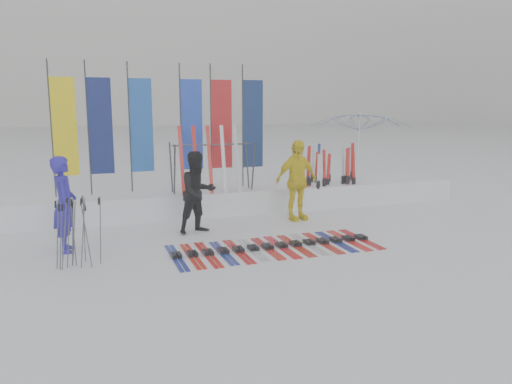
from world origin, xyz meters
name	(u,v)px	position (x,y,z in m)	size (l,w,h in m)	color
ground	(275,263)	(0.00, 0.00, 0.00)	(120.00, 120.00, 0.00)	white
snow_bank	(211,200)	(0.00, 4.60, 0.30)	(14.00, 1.60, 0.60)	white
person_blue	(64,204)	(-3.49, 2.00, 0.91)	(0.67, 0.44, 1.83)	#241CA7
person_black	(198,192)	(-0.80, 2.57, 0.89)	(0.86, 0.67, 1.78)	black
person_yellow	(297,180)	(1.71, 2.96, 0.97)	(1.14, 0.47, 1.94)	yellow
tent_canopy	(359,154)	(4.60, 4.95, 1.31)	(2.86, 2.92, 2.63)	white
ski_row	(274,246)	(0.33, 0.88, 0.04)	(4.03, 1.69, 0.07)	navy
pole_cluster	(75,233)	(-3.31, 0.95, 0.60)	(0.79, 0.53, 1.24)	#595B60
feather_flags	(164,126)	(-1.13, 4.82, 2.24)	(5.30, 0.24, 3.20)	#383A3F
ski_rack	(212,161)	(-0.04, 4.20, 1.38)	(2.04, 0.80, 1.23)	#383A3F
upright_skis	(331,177)	(3.36, 4.30, 0.79)	(1.66, 0.94, 1.70)	navy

